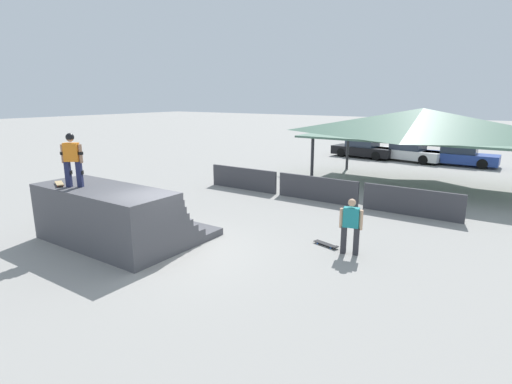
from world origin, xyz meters
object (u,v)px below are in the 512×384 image
skater_on_deck (72,156)px  skateboard_on_deck (59,183)px  parked_car_black (363,149)px  parked_car_blue (460,156)px  skateboard_on_ground (327,244)px  bystander_walking (351,224)px  parked_car_white (409,152)px

skater_on_deck → skateboard_on_deck: (-0.60, -0.14, -0.87)m
parked_car_black → parked_car_blue: bearing=7.3°
skateboard_on_ground → parked_car_blue: bearing=101.6°
skateboard_on_deck → skateboard_on_ground: 8.34m
bystander_walking → skateboard_on_ground: size_ratio=1.90×
parked_car_white → parked_car_blue: same height
skateboard_on_ground → parked_car_blue: size_ratio=0.19×
skater_on_deck → parked_car_white: size_ratio=0.34×
skater_on_deck → parked_car_white: 22.75m
skateboard_on_deck → parked_car_black: bearing=110.5°
parked_car_white → skater_on_deck: bearing=-89.8°
skater_on_deck → bystander_walking: (7.23, 3.79, -1.78)m
skater_on_deck → parked_car_black: bearing=53.1°
skateboard_on_deck → parked_car_blue: (8.14, 22.38, -1.22)m
skateboard_on_deck → parked_car_black: size_ratio=0.17×
parked_car_white → skateboard_on_ground: bearing=-72.2°
bystander_walking → parked_car_white: 18.68m
bystander_walking → skateboard_on_ground: bystander_walking is taller
skateboard_on_deck → skater_on_deck: bearing=38.2°
skateboard_on_deck → parked_car_white: skateboard_on_deck is taller
bystander_walking → skateboard_on_deck: bearing=12.9°
skateboard_on_ground → parked_car_blue: 18.30m
skater_on_deck → parked_car_black: (1.08, 22.17, -2.08)m
bystander_walking → parked_car_black: (-6.15, 18.38, -0.30)m
skater_on_deck → bystander_walking: bearing=-6.5°
skater_on_deck → skateboard_on_ground: 8.01m
parked_car_white → parked_car_blue: bearing=11.1°
skater_on_deck → bystander_walking: 8.36m
skateboard_on_deck → skateboard_on_ground: bearing=55.1°
bystander_walking → parked_car_white: bystander_walking is taller
skateboard_on_ground → skateboard_on_deck: bearing=-134.6°
bystander_walking → skateboard_on_ground: 1.17m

